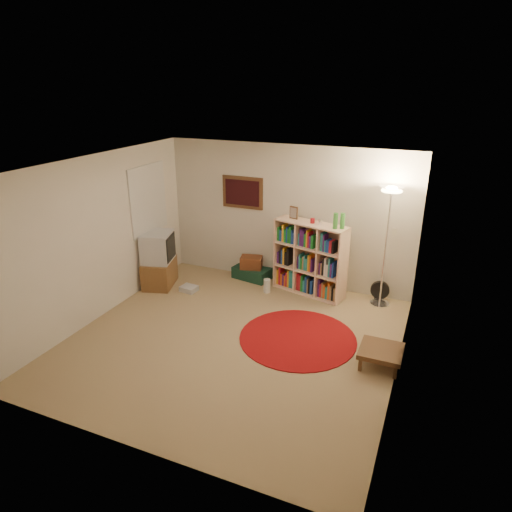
{
  "coord_description": "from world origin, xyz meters",
  "views": [
    {
      "loc": [
        2.51,
        -5.11,
        3.51
      ],
      "look_at": [
        0.1,
        0.6,
        1.1
      ],
      "focal_mm": 32.0,
      "sensor_mm": 36.0,
      "label": 1
    }
  ],
  "objects_px": {
    "bookshelf": "(309,259)",
    "floor_fan": "(380,291)",
    "side_table": "(381,352)",
    "floor_lamp": "(390,208)",
    "tv_stand": "(159,260)",
    "suitcase": "(253,273)"
  },
  "relations": [
    {
      "from": "floor_fan",
      "to": "tv_stand",
      "type": "distance_m",
      "value": 3.89
    },
    {
      "from": "tv_stand",
      "to": "suitcase",
      "type": "height_order",
      "value": "tv_stand"
    },
    {
      "from": "bookshelf",
      "to": "floor_lamp",
      "type": "distance_m",
      "value": 1.62
    },
    {
      "from": "tv_stand",
      "to": "suitcase",
      "type": "distance_m",
      "value": 1.74
    },
    {
      "from": "bookshelf",
      "to": "suitcase",
      "type": "height_order",
      "value": "bookshelf"
    },
    {
      "from": "side_table",
      "to": "floor_lamp",
      "type": "bearing_deg",
      "value": 98.8
    },
    {
      "from": "floor_fan",
      "to": "suitcase",
      "type": "distance_m",
      "value": 2.35
    },
    {
      "from": "tv_stand",
      "to": "side_table",
      "type": "height_order",
      "value": "tv_stand"
    },
    {
      "from": "floor_lamp",
      "to": "tv_stand",
      "type": "xyz_separation_m",
      "value": [
        -3.8,
        -0.76,
        -1.18
      ]
    },
    {
      "from": "side_table",
      "to": "tv_stand",
      "type": "bearing_deg",
      "value": 166.26
    },
    {
      "from": "floor_fan",
      "to": "tv_stand",
      "type": "relative_size",
      "value": 0.35
    },
    {
      "from": "bookshelf",
      "to": "floor_fan",
      "type": "height_order",
      "value": "bookshelf"
    },
    {
      "from": "suitcase",
      "to": "side_table",
      "type": "relative_size",
      "value": 1.36
    },
    {
      "from": "floor_lamp",
      "to": "floor_fan",
      "type": "relative_size",
      "value": 5.62
    },
    {
      "from": "bookshelf",
      "to": "floor_lamp",
      "type": "bearing_deg",
      "value": 14.48
    },
    {
      "from": "bookshelf",
      "to": "floor_fan",
      "type": "distance_m",
      "value": 1.3
    },
    {
      "from": "tv_stand",
      "to": "floor_lamp",
      "type": "bearing_deg",
      "value": -5.07
    },
    {
      "from": "tv_stand",
      "to": "suitcase",
      "type": "relative_size",
      "value": 1.36
    },
    {
      "from": "tv_stand",
      "to": "side_table",
      "type": "xyz_separation_m",
      "value": [
        4.07,
        -1.0,
        -0.27
      ]
    },
    {
      "from": "bookshelf",
      "to": "tv_stand",
      "type": "height_order",
      "value": "bookshelf"
    },
    {
      "from": "floor_fan",
      "to": "suitcase",
      "type": "height_order",
      "value": "floor_fan"
    },
    {
      "from": "floor_fan",
      "to": "suitcase",
      "type": "bearing_deg",
      "value": 171.12
    }
  ]
}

